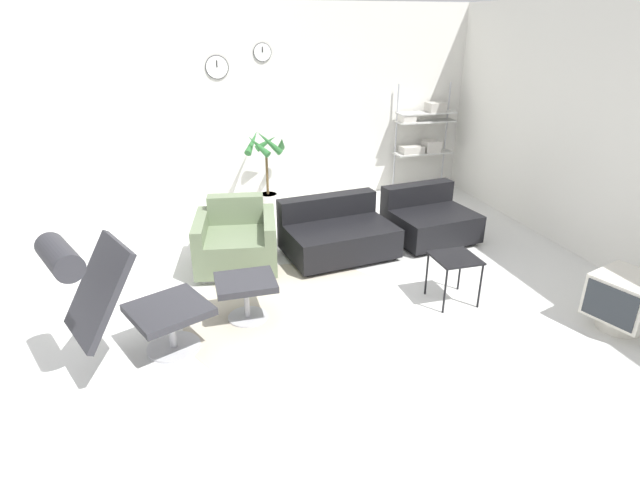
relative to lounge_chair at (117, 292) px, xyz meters
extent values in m
plane|color=silver|center=(1.41, 0.66, -0.66)|extent=(12.00, 12.00, 0.00)
cube|color=silver|center=(1.41, 3.79, 0.74)|extent=(12.00, 0.06, 2.80)
cylinder|color=black|center=(1.15, 3.75, 1.30)|extent=(0.31, 0.01, 0.31)
cylinder|color=white|center=(1.15, 3.75, 1.30)|extent=(0.30, 0.02, 0.30)
cube|color=black|center=(1.15, 3.74, 1.34)|extent=(0.01, 0.01, 0.09)
cylinder|color=black|center=(1.78, 3.75, 1.48)|extent=(0.25, 0.01, 0.25)
cylinder|color=white|center=(1.78, 3.75, 1.48)|extent=(0.24, 0.02, 0.24)
cube|color=black|center=(1.78, 3.74, 1.51)|extent=(0.01, 0.01, 0.07)
cube|color=silver|center=(4.95, 0.66, 0.74)|extent=(0.06, 12.00, 2.80)
cylinder|color=#BCB29E|center=(1.48, 0.39, -0.66)|extent=(2.14, 2.14, 0.01)
cylinder|color=#BCBCC1|center=(0.33, 0.15, -0.65)|extent=(0.58, 0.58, 0.02)
cylinder|color=#BCBCC1|center=(0.33, 0.15, -0.49)|extent=(0.06, 0.06, 0.31)
cube|color=#2D2D33|center=(0.33, 0.15, -0.29)|extent=(0.77, 0.75, 0.06)
cube|color=#2D2D33|center=(-0.11, -0.05, 0.06)|extent=(0.63, 0.69, 0.68)
cylinder|color=#2D2D33|center=(-0.30, -0.13, 0.39)|extent=(0.39, 0.54, 0.20)
cylinder|color=#BCBCC1|center=(0.99, 0.45, -0.65)|extent=(0.36, 0.36, 0.02)
cylinder|color=#BCBCC1|center=(0.99, 0.45, -0.48)|extent=(0.05, 0.05, 0.32)
cube|color=#2D2D33|center=(0.99, 0.45, -0.29)|extent=(0.53, 0.45, 0.06)
cube|color=silver|center=(1.04, 1.52, -0.63)|extent=(0.80, 0.79, 0.06)
cube|color=#667556|center=(1.04, 1.52, -0.43)|extent=(0.74, 0.92, 0.36)
cube|color=#667556|center=(1.09, 1.84, -0.09)|extent=(0.64, 0.27, 0.32)
cube|color=#667556|center=(1.40, 1.46, -0.34)|extent=(0.25, 0.85, 0.53)
cube|color=#667556|center=(0.67, 1.58, -0.34)|extent=(0.25, 0.85, 0.53)
cube|color=black|center=(2.21, 1.52, -0.64)|extent=(1.18, 0.87, 0.05)
cube|color=black|center=(2.21, 1.52, -0.45)|extent=(1.31, 1.01, 0.33)
cube|color=black|center=(2.17, 1.85, -0.15)|extent=(1.23, 0.36, 0.26)
cube|color=black|center=(3.45, 1.67, -0.64)|extent=(0.96, 0.84, 0.05)
cube|color=black|center=(3.45, 1.67, -0.45)|extent=(1.07, 0.98, 0.33)
cube|color=black|center=(3.41, 2.00, -0.15)|extent=(0.99, 0.33, 0.26)
cube|color=black|center=(2.96, 0.23, -0.20)|extent=(0.41, 0.41, 0.02)
cylinder|color=black|center=(2.77, 0.05, -0.44)|extent=(0.02, 0.02, 0.45)
cylinder|color=black|center=(3.14, 0.05, -0.44)|extent=(0.02, 0.02, 0.45)
cylinder|color=black|center=(2.77, 0.42, -0.44)|extent=(0.02, 0.02, 0.45)
cylinder|color=black|center=(3.14, 0.42, -0.44)|extent=(0.02, 0.02, 0.45)
cylinder|color=beige|center=(4.15, -0.60, -0.60)|extent=(0.37, 0.37, 0.13)
cube|color=beige|center=(4.15, -0.60, -0.35)|extent=(0.64, 0.62, 0.38)
cube|color=#282D33|center=(3.90, -0.68, -0.35)|extent=(0.14, 0.41, 0.32)
cylinder|color=silver|center=(1.71, 3.37, -0.55)|extent=(0.28, 0.28, 0.22)
cylinder|color=#382819|center=(1.71, 3.37, -0.45)|extent=(0.25, 0.25, 0.02)
cylinder|color=brown|center=(1.71, 3.37, -0.12)|extent=(0.04, 0.04, 0.63)
cone|color=#2D6B33|center=(1.93, 3.33, 0.30)|extent=(0.18, 0.50, 0.30)
cone|color=#2D6B33|center=(1.74, 3.50, 0.28)|extent=(0.34, 0.16, 0.26)
cone|color=#2D6B33|center=(1.54, 3.46, 0.31)|extent=(0.31, 0.44, 0.32)
cone|color=#2D6B33|center=(1.58, 3.25, 0.30)|extent=(0.34, 0.36, 0.30)
cone|color=#2D6B33|center=(1.73, 3.21, 0.35)|extent=(0.40, 0.14, 0.38)
cylinder|color=#BCBCC1|center=(3.82, 3.68, 0.17)|extent=(0.03, 0.03, 1.68)
cylinder|color=#BCBCC1|center=(4.69, 3.68, 0.17)|extent=(0.03, 0.03, 1.68)
cube|color=silver|center=(4.25, 3.56, -0.04)|extent=(0.93, 0.28, 0.02)
cube|color=silver|center=(4.25, 3.56, 0.46)|extent=(0.93, 0.28, 0.02)
cube|color=silver|center=(4.25, 3.56, 0.58)|extent=(0.93, 0.28, 0.02)
cube|color=beige|center=(4.38, 3.55, 0.06)|extent=(0.24, 0.24, 0.18)
cube|color=silver|center=(3.92, 3.55, 0.53)|extent=(0.21, 0.24, 0.12)
cube|color=#B7B2A8|center=(4.39, 3.55, 0.67)|extent=(0.26, 0.24, 0.14)
cube|color=beige|center=(4.04, 3.55, 0.03)|extent=(0.35, 0.24, 0.11)
camera|label=1|loc=(0.58, -3.52, 1.81)|focal=28.00mm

